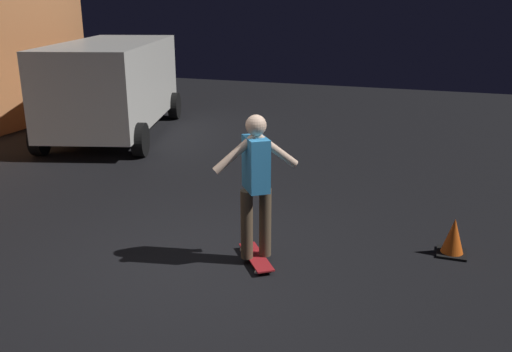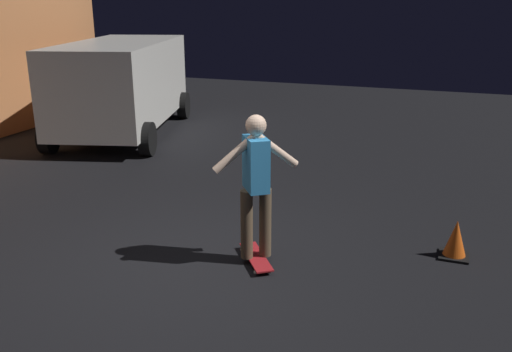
{
  "view_description": "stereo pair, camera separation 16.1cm",
  "coord_description": "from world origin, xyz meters",
  "px_view_note": "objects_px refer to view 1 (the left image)",
  "views": [
    {
      "loc": [
        -5.11,
        -2.54,
        2.93
      ],
      "look_at": [
        0.37,
        -0.67,
        1.05
      ],
      "focal_mm": 38.61,
      "sensor_mm": 36.0,
      "label": 1
    },
    {
      "loc": [
        -5.06,
        -2.69,
        2.93
      ],
      "look_at": [
        0.37,
        -0.67,
        1.05
      ],
      "focal_mm": 38.61,
      "sensor_mm": 36.0,
      "label": 2
    }
  ],
  "objects_px": {
    "skateboard_ridden": "(256,257)",
    "traffic_cone": "(453,238)",
    "parked_van": "(113,83)",
    "skater": "(256,177)"
  },
  "relations": [
    {
      "from": "traffic_cone",
      "to": "parked_van",
      "type": "bearing_deg",
      "value": 60.82
    },
    {
      "from": "skater",
      "to": "parked_van",
      "type": "bearing_deg",
      "value": 45.36
    },
    {
      "from": "skater",
      "to": "traffic_cone",
      "type": "distance_m",
      "value": 2.49
    },
    {
      "from": "traffic_cone",
      "to": "skater",
      "type": "bearing_deg",
      "value": 113.47
    },
    {
      "from": "skateboard_ridden",
      "to": "skater",
      "type": "bearing_deg",
      "value": 0.0
    },
    {
      "from": "skateboard_ridden",
      "to": "skater",
      "type": "xyz_separation_m",
      "value": [
        0.0,
        0.0,
        0.98
      ]
    },
    {
      "from": "skateboard_ridden",
      "to": "skater",
      "type": "relative_size",
      "value": 0.45
    },
    {
      "from": "skater",
      "to": "traffic_cone",
      "type": "relative_size",
      "value": 3.63
    },
    {
      "from": "parked_van",
      "to": "skateboard_ridden",
      "type": "xyz_separation_m",
      "value": [
        -4.93,
        -5.0,
        -1.11
      ]
    },
    {
      "from": "skateboard_ridden",
      "to": "traffic_cone",
      "type": "distance_m",
      "value": 2.36
    }
  ]
}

